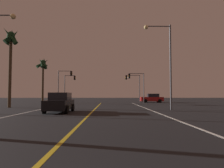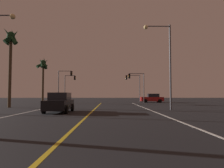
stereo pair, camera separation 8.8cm
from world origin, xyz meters
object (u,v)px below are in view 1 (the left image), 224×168
Objects in this scene: car_crossing_side at (152,98)px; traffic_light_near_left at (65,79)px; traffic_light_far_right at (133,82)px; street_lamp_right_far at (164,56)px; traffic_light_far_left at (70,82)px; palm_tree_left_mid at (11,44)px; car_oncoming at (60,103)px; palm_tree_left_far at (43,67)px; traffic_light_near_right at (136,81)px.

car_crossing_side is 16.89m from traffic_light_near_left.
car_crossing_side is 0.73× the size of traffic_light_near_left.
street_lamp_right_far is (0.73, -22.89, 1.34)m from traffic_light_far_right.
traffic_light_far_left is 0.58× the size of palm_tree_left_mid.
car_crossing_side is 0.45× the size of palm_tree_left_mid.
traffic_light_far_right is 0.65× the size of street_lamp_right_far.
car_oncoming is 0.77× the size of traffic_light_far_right.
car_oncoming is 20.95m from traffic_light_near_left.
traffic_light_far_left reaches higher than car_oncoming.
traffic_light_far_left is 0.69× the size of palm_tree_left_far.
traffic_light_near_left is at bearing -169.14° from car_oncoming.
palm_tree_left_far reaches higher than traffic_light_far_left.
car_oncoming is 0.78× the size of traffic_light_far_left.
traffic_light_far_right is 25.59m from palm_tree_left_mid.
car_crossing_side is 25.61m from car_oncoming.
traffic_light_near_right is at bearing 32.04° from car_crossing_side.
traffic_light_near_right is 17.46m from street_lamp_right_far.
traffic_light_near_right is 16.87m from palm_tree_left_far.
street_lamp_right_far is at bearing 91.82° from traffic_light_far_right.
traffic_light_far_right is at bearing -89.60° from traffic_light_near_right.
palm_tree_left_mid is at bearing 38.14° from car_crossing_side.
traffic_light_near_left is 14.17m from traffic_light_far_right.
street_lamp_right_far is at bearing -12.19° from palm_tree_left_mid.
traffic_light_far_left is (-0.11, 5.50, -0.25)m from traffic_light_near_left.
traffic_light_far_right is at bearing 48.96° from palm_tree_left_mid.
car_oncoming is 11.32m from street_lamp_right_far.
car_crossing_side is 5.04m from traffic_light_near_right.
street_lamp_right_far is at bearing -42.54° from palm_tree_left_far.
palm_tree_left_mid is (-19.98, -15.69, 6.71)m from car_crossing_side.
traffic_light_near_right reaches higher than car_oncoming.
traffic_light_far_right is at bearing 22.84° from traffic_light_near_left.
street_lamp_right_far reaches higher than traffic_light_near_right.
traffic_light_far_left is 26.82m from street_lamp_right_far.
traffic_light_far_right reaches higher than traffic_light_far_left.
palm_tree_left_far is (-16.60, -6.98, 2.23)m from traffic_light_far_right.
street_lamp_right_far reaches higher than car_crossing_side.
traffic_light_far_left is (-13.21, 5.50, 0.03)m from traffic_light_near_right.
car_oncoming is at bearing 65.59° from traffic_light_near_right.
car_crossing_side is at bearing -11.78° from traffic_light_far_left.
traffic_light_far_left is at bearing -171.18° from car_oncoming.
traffic_light_near_right is at bearing 0.00° from traffic_light_near_left.
palm_tree_left_mid reaches higher than car_oncoming.
palm_tree_left_mid is (-17.38, 3.75, 2.04)m from street_lamp_right_far.
palm_tree_left_mid is at bearing 48.96° from traffic_light_far_right.
street_lamp_right_far is at bearing -51.58° from traffic_light_near_left.
palm_tree_left_far is (-16.64, -1.48, 2.35)m from traffic_light_near_right.
car_crossing_side is 0.79× the size of traffic_light_near_right.
car_oncoming is 20.97m from palm_tree_left_far.
traffic_light_near_left reaches higher than traffic_light_far_right.
palm_tree_left_mid is (-3.48, -19.13, 3.47)m from traffic_light_far_left.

